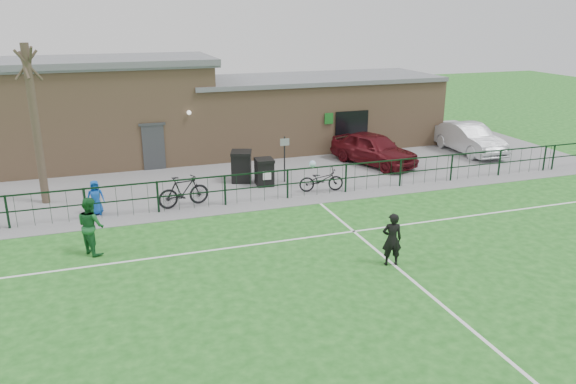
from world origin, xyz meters
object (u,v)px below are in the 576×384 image
object	(u,v)px
wheelie_bin_left	(241,167)
car_maroon	(374,149)
bicycle_e	(321,180)
ball_ground	(88,222)
car_silver	(469,138)
bare_tree	(36,126)
bicycle_d	(184,191)
wheelie_bin_right	(264,173)
spectator_child	(95,198)
sign_post	(285,159)
outfield_player	(91,226)

from	to	relation	value
wheelie_bin_left	car_maroon	bearing A→B (deg)	23.50
bicycle_e	ball_ground	xyz separation A→B (m)	(-9.06, -0.94, -0.39)
wheelie_bin_left	bicycle_e	world-z (taller)	wheelie_bin_left
wheelie_bin_left	ball_ground	world-z (taller)	wheelie_bin_left
car_maroon	car_silver	bearing A→B (deg)	-16.84
bare_tree	bicycle_e	size ratio (longest dim) A/B	3.28
bicycle_d	bicycle_e	world-z (taller)	bicycle_d
bare_tree	car_silver	size ratio (longest dim) A/B	1.30
wheelie_bin_right	spectator_child	world-z (taller)	spectator_child
sign_post	ball_ground	bearing A→B (deg)	-161.76
wheelie_bin_left	bare_tree	bearing A→B (deg)	-159.93
wheelie_bin_right	bare_tree	bearing A→B (deg)	-179.83
bicycle_d	spectator_child	size ratio (longest dim) A/B	1.56
sign_post	bare_tree	bearing A→B (deg)	177.81
bare_tree	car_silver	bearing A→B (deg)	4.22
sign_post	car_silver	xyz separation A→B (m)	(10.67, 1.86, -0.24)
wheelie_bin_right	outfield_player	world-z (taller)	outfield_player
bare_tree	bicycle_d	bearing A→B (deg)	-23.35
wheelie_bin_left	wheelie_bin_right	bearing A→B (deg)	-30.43
wheelie_bin_left	spectator_child	bearing A→B (deg)	-141.05
bare_tree	wheelie_bin_right	size ratio (longest dim) A/B	5.68
car_maroon	wheelie_bin_right	bearing A→B (deg)	173.14
car_maroon	spectator_child	size ratio (longest dim) A/B	3.53
bicycle_d	spectator_child	world-z (taller)	spectator_child
wheelie_bin_right	bicycle_d	world-z (taller)	bicycle_d
bare_tree	wheelie_bin_right	bearing A→B (deg)	-3.46
sign_post	wheelie_bin_right	bearing A→B (deg)	-170.73
sign_post	bicycle_e	size ratio (longest dim) A/B	1.09
bare_tree	sign_post	distance (m)	9.79
sign_post	bicycle_d	size ratio (longest dim) A/B	1.01
bare_tree	ball_ground	distance (m)	4.45
outfield_player	ball_ground	bearing A→B (deg)	-26.63
bare_tree	spectator_child	xyz separation A→B (m)	(1.84, -2.01, -2.34)
wheelie_bin_right	ball_ground	distance (m)	7.53
car_maroon	ball_ground	xyz separation A→B (m)	(-13.00, -4.04, -0.67)
bicycle_e	ball_ground	bearing A→B (deg)	105.18
bicycle_d	outfield_player	bearing A→B (deg)	124.41
car_maroon	outfield_player	world-z (taller)	outfield_player
bicycle_d	outfield_player	xyz separation A→B (m)	(-3.29, -3.36, 0.28)
car_maroon	ball_ground	world-z (taller)	car_maroon
sign_post	car_silver	distance (m)	10.84
bicycle_e	spectator_child	world-z (taller)	spectator_child
car_silver	bicycle_e	bearing A→B (deg)	-159.27
wheelie_bin_right	car_silver	xyz separation A→B (m)	(11.63, 2.01, 0.23)
sign_post	bicycle_e	world-z (taller)	sign_post
bare_tree	sign_post	bearing A→B (deg)	-2.19
ball_ground	car_silver	bearing A→B (deg)	13.55
car_silver	wheelie_bin_right	bearing A→B (deg)	-169.71
sign_post	outfield_player	bearing A→B (deg)	-146.88
bare_tree	car_silver	xyz separation A→B (m)	(20.26, 1.49, -2.22)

